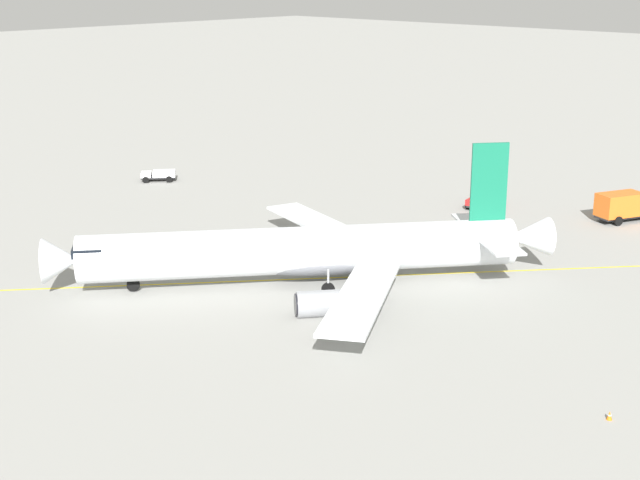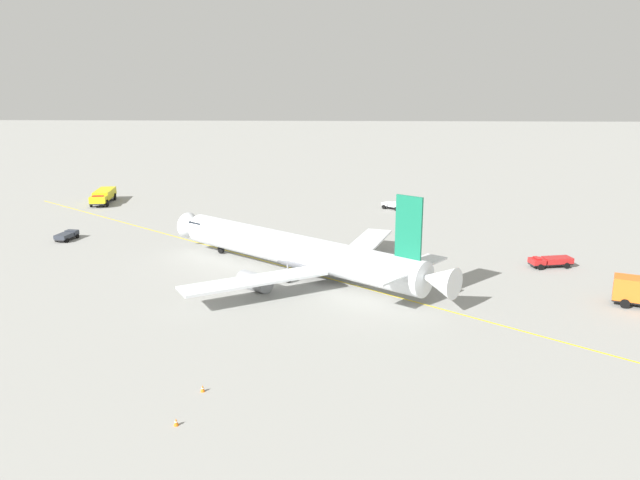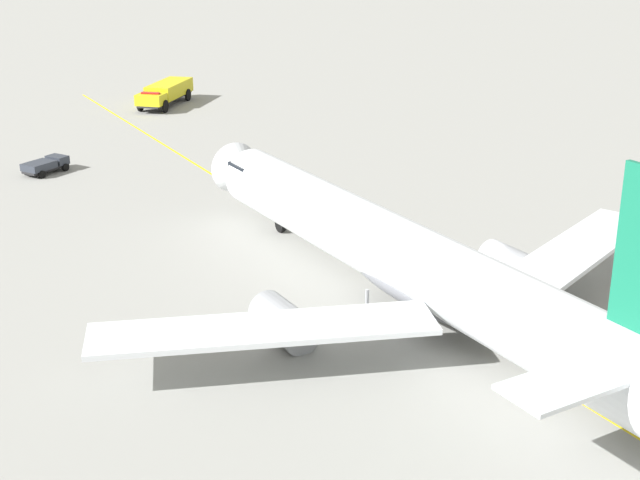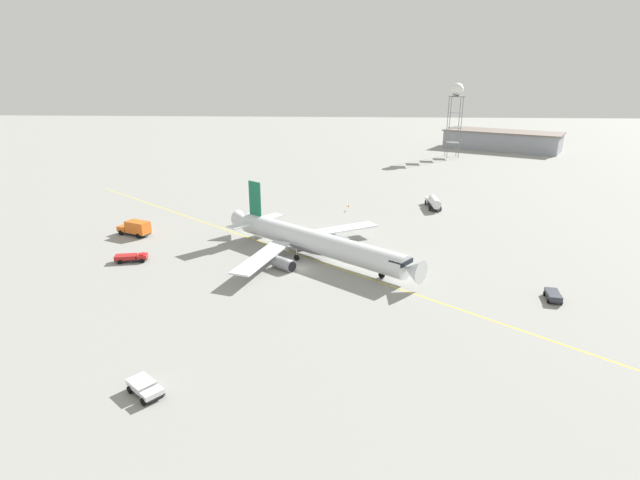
{
  "view_description": "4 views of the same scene",
  "coord_description": "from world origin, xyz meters",
  "px_view_note": "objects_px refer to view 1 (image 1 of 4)",
  "views": [
    {
      "loc": [
        -59.03,
        56.36,
        26.18
      ],
      "look_at": [
        -7.41,
        2.44,
        3.98
      ],
      "focal_mm": 52.17,
      "sensor_mm": 36.0,
      "label": 1
    },
    {
      "loc": [
        -80.0,
        -2.7,
        23.32
      ],
      "look_at": [
        -6.25,
        0.18,
        4.38
      ],
      "focal_mm": 34.83,
      "sensor_mm": 36.0,
      "label": 2
    },
    {
      "loc": [
        -50.37,
        -9.36,
        20.55
      ],
      "look_at": [
        -8.74,
        6.93,
        4.28
      ],
      "focal_mm": 49.85,
      "sensor_mm": 36.0,
      "label": 3
    },
    {
      "loc": [
        76.54,
        8.6,
        31.8
      ],
      "look_at": [
        -9.54,
        3.6,
        2.17
      ],
      "focal_mm": 27.47,
      "sensor_mm": 36.0,
      "label": 4
    }
  ],
  "objects_px": {
    "catering_truck_truck": "(625,206)",
    "pushback_tug_truck": "(159,175)",
    "safety_cone_near": "(609,415)",
    "ops_pickup_truck": "(482,199)",
    "airliner_main": "(307,252)"
  },
  "relations": [
    {
      "from": "pushback_tug_truck",
      "to": "safety_cone_near",
      "type": "distance_m",
      "value": 74.2
    },
    {
      "from": "catering_truck_truck",
      "to": "safety_cone_near",
      "type": "bearing_deg",
      "value": -131.54
    },
    {
      "from": "pushback_tug_truck",
      "to": "safety_cone_near",
      "type": "height_order",
      "value": "pushback_tug_truck"
    },
    {
      "from": "catering_truck_truck",
      "to": "pushback_tug_truck",
      "type": "height_order",
      "value": "catering_truck_truck"
    },
    {
      "from": "airliner_main",
      "to": "pushback_tug_truck",
      "type": "distance_m",
      "value": 43.53
    },
    {
      "from": "airliner_main",
      "to": "safety_cone_near",
      "type": "bearing_deg",
      "value": 118.16
    },
    {
      "from": "ops_pickup_truck",
      "to": "pushback_tug_truck",
      "type": "bearing_deg",
      "value": -76.85
    },
    {
      "from": "pushback_tug_truck",
      "to": "ops_pickup_truck",
      "type": "xyz_separation_m",
      "value": [
        -36.75,
        -17.34,
        0.01
      ]
    },
    {
      "from": "catering_truck_truck",
      "to": "ops_pickup_truck",
      "type": "relative_size",
      "value": 1.33
    },
    {
      "from": "airliner_main",
      "to": "safety_cone_near",
      "type": "distance_m",
      "value": 31.11
    },
    {
      "from": "catering_truck_truck",
      "to": "ops_pickup_truck",
      "type": "height_order",
      "value": "catering_truck_truck"
    },
    {
      "from": "ops_pickup_truck",
      "to": "safety_cone_near",
      "type": "bearing_deg",
      "value": 30.58
    },
    {
      "from": "pushback_tug_truck",
      "to": "catering_truck_truck",
      "type": "bearing_deg",
      "value": 153.83
    },
    {
      "from": "catering_truck_truck",
      "to": "safety_cone_near",
      "type": "xyz_separation_m",
      "value": [
        -20.26,
        42.74,
        -1.38
      ]
    },
    {
      "from": "catering_truck_truck",
      "to": "pushback_tug_truck",
      "type": "relative_size",
      "value": 1.65
    }
  ]
}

